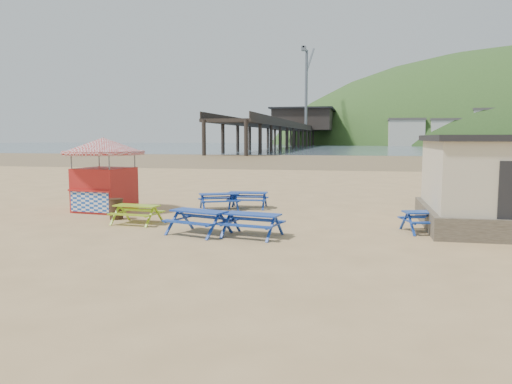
% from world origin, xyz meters
% --- Properties ---
extents(ground, '(400.00, 400.00, 0.00)m').
position_xyz_m(ground, '(0.00, 0.00, 0.00)').
color(ground, tan).
rests_on(ground, ground).
extents(wet_sand, '(400.00, 400.00, 0.00)m').
position_xyz_m(wet_sand, '(0.00, 55.00, 0.00)').
color(wet_sand, olive).
rests_on(wet_sand, ground).
extents(sea, '(400.00, 400.00, 0.00)m').
position_xyz_m(sea, '(0.00, 170.00, 0.01)').
color(sea, '#42535F').
rests_on(sea, ground).
extents(picnic_table_blue_a, '(2.05, 1.90, 0.69)m').
position_xyz_m(picnic_table_blue_a, '(-1.29, 3.42, 0.35)').
color(picnic_table_blue_a, '#163B97').
rests_on(picnic_table_blue_a, ground).
extents(picnic_table_blue_b, '(1.77, 1.46, 0.70)m').
position_xyz_m(picnic_table_blue_b, '(-0.15, 4.06, 0.35)').
color(picnic_table_blue_b, '#163B97').
rests_on(picnic_table_blue_b, ground).
extents(picnic_table_blue_d, '(2.18, 1.95, 0.76)m').
position_xyz_m(picnic_table_blue_d, '(-0.38, -2.01, 0.38)').
color(picnic_table_blue_d, '#163B97').
rests_on(picnic_table_blue_d, ground).
extents(picnic_table_blue_e, '(1.98, 1.71, 0.73)m').
position_xyz_m(picnic_table_blue_e, '(1.37, -2.08, 0.36)').
color(picnic_table_blue_e, '#163B97').
rests_on(picnic_table_blue_e, ground).
extents(picnic_table_blue_f, '(1.93, 1.71, 0.69)m').
position_xyz_m(picnic_table_blue_f, '(6.85, -0.20, 0.34)').
color(picnic_table_blue_f, '#163B97').
rests_on(picnic_table_blue_f, ground).
extents(picnic_table_yellow, '(1.72, 1.44, 0.67)m').
position_xyz_m(picnic_table_yellow, '(-3.16, -0.64, 0.34)').
color(picnic_table_yellow, '#91C90F').
rests_on(picnic_table_yellow, ground).
extents(ice_cream_kiosk, '(3.84, 3.84, 3.07)m').
position_xyz_m(ice_cream_kiosk, '(-5.83, 2.00, 1.93)').
color(ice_cream_kiosk, '#B01F1C').
rests_on(ice_cream_kiosk, ground).
extents(litter_bin, '(0.53, 0.53, 0.78)m').
position_xyz_m(litter_bin, '(-4.35, 0.12, 0.40)').
color(litter_bin, '#3A2319').
rests_on(litter_bin, ground).
extents(pier, '(24.00, 220.00, 39.29)m').
position_xyz_m(pier, '(-17.99, 178.23, 5.46)').
color(pier, black).
rests_on(pier, ground).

